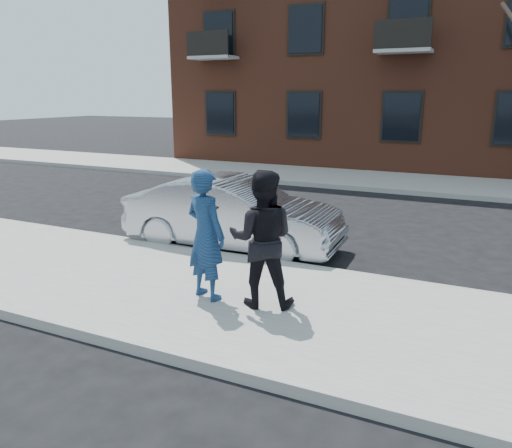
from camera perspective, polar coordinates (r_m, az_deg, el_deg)
The scene contains 9 objects.
ground at distance 7.63m, azimuth -2.27°, elevation -8.62°, with size 100.00×100.00×0.00m, color black.
near_sidewalk at distance 7.39m, azimuth -3.18°, elevation -8.77°, with size 50.00×3.50×0.15m, color gray.
near_curb at distance 8.91m, azimuth 2.35°, elevation -4.62°, with size 50.00×0.10×0.15m, color #999691.
far_sidewalk at distance 17.99m, azimuth 14.57°, elevation 4.78°, with size 50.00×3.50×0.15m, color gray.
far_curb at distance 16.26m, azimuth 13.34°, elevation 3.83°, with size 50.00×0.10×0.15m, color #999691.
apartment_building at distance 24.44m, azimuth 23.78°, elevation 20.87°, with size 24.30×10.30×12.30m.
silver_sedan at distance 9.90m, azimuth -2.64°, elevation 1.21°, with size 1.51×4.33×1.43m, color #999BA3.
man_hoodie at distance 7.07m, azimuth -5.77°, elevation -1.21°, with size 0.79×0.63×1.88m.
man_peacoat at distance 6.78m, azimuth 0.68°, elevation -1.73°, with size 1.10×0.98×1.90m.
Camera 1 is at (3.26, -6.20, 3.01)m, focal length 35.00 mm.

